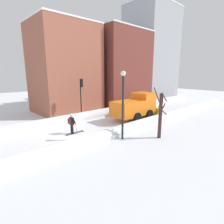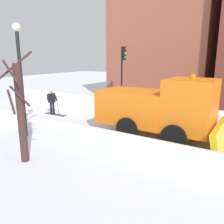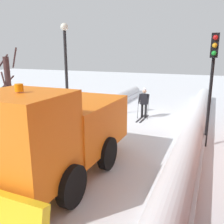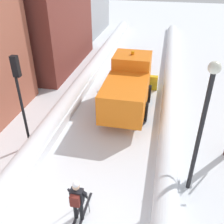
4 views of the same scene
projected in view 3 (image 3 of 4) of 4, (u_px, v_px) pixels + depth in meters
The scene contains 6 objects.
ground_plane at pixel (35, 216), 5.79m from camera, with size 80.00×80.00×0.00m, color white.
plow_truck at pixel (58, 133), 7.26m from camera, with size 3.20×5.98×3.12m.
skier at pixel (144, 101), 14.25m from camera, with size 0.62×1.80×1.81m.
traffic_light_pole at pixel (212, 70), 9.27m from camera, with size 0.28×0.42×4.52m.
street_lamp at pixel (66, 61), 13.11m from camera, with size 0.40×0.40×5.31m.
bare_tree_near at pixel (9, 91), 12.04m from camera, with size 1.17×1.10×4.05m.
Camera 3 is at (-3.66, 13.89, 3.84)m, focal length 38.78 mm.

